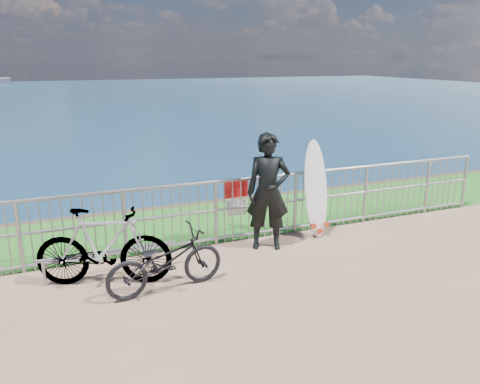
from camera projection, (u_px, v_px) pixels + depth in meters
name	position (u px, v px, depth m)	size (l,w,h in m)	color
grass_strip	(222.00, 220.00, 9.13)	(120.00, 120.00, 0.00)	#1E651B
railing	(244.00, 208.00, 8.00)	(10.06, 0.10, 1.13)	gray
surfer	(268.00, 192.00, 7.58)	(0.70, 0.46, 1.92)	black
surfboard	(316.00, 192.00, 8.18)	(0.45, 0.41, 1.71)	white
bicycle_near	(165.00, 261.00, 6.28)	(0.57, 1.64, 0.86)	black
bicycle_far	(104.00, 247.00, 6.42)	(0.53, 1.86, 1.12)	black
bike_rack	(109.00, 254.00, 6.73)	(1.96, 0.05, 0.41)	gray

